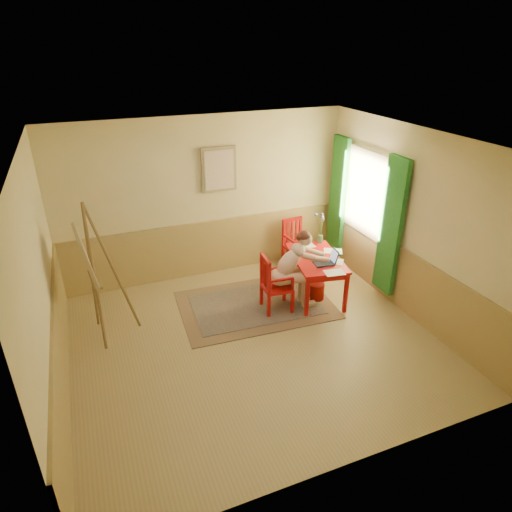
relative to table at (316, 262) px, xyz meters
name	(u,v)px	position (x,y,z in m)	size (l,w,h in m)	color
room	(254,252)	(-1.38, -0.76, 0.77)	(5.04, 4.54, 2.84)	tan
wainscot	(235,284)	(-1.38, 0.03, -0.13)	(5.00, 4.50, 1.00)	tan
window	(363,205)	(1.03, 0.34, 0.71)	(0.12, 2.01, 2.20)	white
wall_portrait	(219,170)	(-1.13, 1.44, 1.27)	(0.60, 0.05, 0.76)	#938056
rug	(256,305)	(-1.01, 0.10, -0.62)	(2.50, 1.75, 0.02)	#8C7251
table	(316,262)	(0.00, 0.00, 0.00)	(0.93, 1.31, 0.72)	red
chair_left	(274,284)	(-0.80, -0.13, -0.16)	(0.46, 0.45, 0.94)	red
chair_back	(295,243)	(0.19, 1.13, -0.18)	(0.43, 0.44, 0.90)	red
figure	(294,267)	(-0.48, -0.14, 0.08)	(0.97, 0.44, 1.29)	#D8AC91
laptop	(327,261)	(0.05, -0.24, 0.13)	(0.38, 0.26, 0.22)	#1E2338
papers	(326,257)	(0.14, -0.06, 0.09)	(0.71, 1.24, 0.00)	white
vase	(321,230)	(0.33, 0.49, 0.33)	(0.18, 0.26, 0.52)	#3F724C
wastebasket	(316,291)	(-0.02, -0.09, -0.49)	(0.26, 0.26, 0.28)	#A1100B
easel	(90,261)	(-3.37, 0.18, 0.57)	(0.71, 0.91, 2.04)	brown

